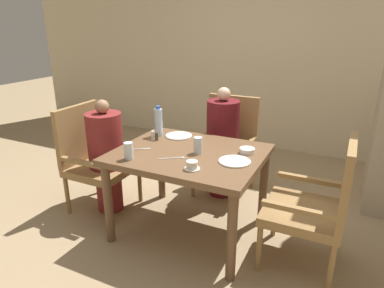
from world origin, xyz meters
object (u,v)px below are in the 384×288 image
at_px(diner_in_far_chair, 222,142).
at_px(water_bottle, 158,122).
at_px(glass_tall_near, 198,145).
at_px(chair_right_side, 318,202).
at_px(plate_main_right, 179,136).
at_px(glass_tall_mid, 129,151).
at_px(chair_far_side, 227,143).
at_px(plate_main_left, 235,161).
at_px(chair_left_side, 94,156).
at_px(bowl_small, 247,151).
at_px(diner_in_left_chair, 106,155).
at_px(teacup_with_saucer, 192,166).

distance_m(diner_in_far_chair, water_bottle, 0.72).
bearing_deg(glass_tall_near, chair_right_side, -0.29).
bearing_deg(water_bottle, plate_main_right, 18.38).
distance_m(plate_main_right, glass_tall_mid, 0.65).
height_order(chair_far_side, plate_main_left, chair_far_side).
bearing_deg(water_bottle, plate_main_left, -19.51).
distance_m(chair_left_side, plate_main_left, 1.42).
relative_size(chair_left_side, glass_tall_mid, 7.48).
distance_m(plate_main_right, bowl_small, 0.69).
xyz_separation_m(chair_left_side, glass_tall_mid, (0.66, -0.34, 0.28)).
distance_m(diner_in_left_chair, water_bottle, 0.58).
height_order(chair_left_side, chair_far_side, same).
bearing_deg(glass_tall_mid, diner_in_far_chair, 72.45).
distance_m(chair_far_side, glass_tall_mid, 1.31).
xyz_separation_m(bowl_small, water_bottle, (-0.85, 0.07, 0.11)).
bearing_deg(diner_in_far_chair, diner_in_left_chair, -138.77).
xyz_separation_m(plate_main_left, water_bottle, (-0.83, 0.29, 0.12)).
bearing_deg(chair_far_side, chair_right_side, -41.84).
relative_size(chair_left_side, plate_main_right, 4.13).
height_order(diner_in_far_chair, teacup_with_saucer, diner_in_far_chair).
distance_m(chair_far_side, glass_tall_near, 0.94).
relative_size(diner_in_left_chair, diner_in_far_chair, 0.95).
distance_m(plate_main_right, teacup_with_saucer, 0.74).
bearing_deg(diner_in_left_chair, water_bottle, 30.30).
relative_size(diner_in_far_chair, plate_main_right, 4.70).
bearing_deg(plate_main_right, diner_in_left_chair, -152.96).
bearing_deg(diner_in_far_chair, chair_left_side, -143.43).
xyz_separation_m(chair_right_side, glass_tall_mid, (-1.35, -0.34, 0.28)).
xyz_separation_m(chair_far_side, diner_in_far_chair, (-0.00, -0.15, 0.06)).
relative_size(diner_in_left_chair, plate_main_left, 4.48).
height_order(chair_right_side, plate_main_left, chair_right_side).
bearing_deg(glass_tall_mid, water_bottle, 98.55).
distance_m(chair_left_side, teacup_with_saucer, 1.24).
bearing_deg(plate_main_left, water_bottle, 160.49).
relative_size(diner_in_far_chair, water_bottle, 4.07).
bearing_deg(water_bottle, diner_in_left_chair, -149.70).
bearing_deg(plate_main_left, glass_tall_mid, -158.50).
xyz_separation_m(chair_left_side, water_bottle, (0.57, 0.25, 0.34)).
height_order(chair_left_side, glass_tall_near, chair_left_side).
bearing_deg(chair_right_side, bowl_small, 163.36).
xyz_separation_m(plate_main_left, bowl_small, (0.03, 0.22, 0.01)).
xyz_separation_m(plate_main_right, teacup_with_saucer, (0.42, -0.61, 0.02)).
bearing_deg(plate_main_right, chair_far_side, 66.75).
bearing_deg(diner_in_left_chair, chair_right_side, -0.00).
distance_m(bowl_small, glass_tall_near, 0.39).
xyz_separation_m(plate_main_right, glass_tall_mid, (-0.09, -0.64, 0.06)).
bearing_deg(chair_left_side, plate_main_left, -1.94).
relative_size(chair_far_side, diner_in_far_chair, 0.88).
xyz_separation_m(chair_far_side, glass_tall_mid, (-0.34, -1.24, 0.28)).
xyz_separation_m(chair_left_side, diner_in_left_chair, (0.15, 0.00, 0.03)).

